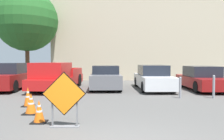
{
  "coord_description": "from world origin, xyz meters",
  "views": [
    {
      "loc": [
        -0.18,
        -3.77,
        1.76
      ],
      "look_at": [
        -0.29,
        9.47,
        1.17
      ],
      "focal_mm": 35.0,
      "sensor_mm": 36.0,
      "label": 1
    }
  ],
  "objects_px": {
    "parked_car_nearest": "(9,77)",
    "traffic_cone_nearest": "(39,112)",
    "road_closed_sign": "(64,98)",
    "parked_car_second": "(106,78)",
    "parked_car_fourth": "(202,79)",
    "traffic_cone_third": "(28,97)",
    "parked_car_third": "(153,78)",
    "bollard_nearest": "(180,87)",
    "pickup_truck": "(56,77)",
    "traffic_cone_second": "(31,104)",
    "bollard_second": "(214,86)"
  },
  "relations": [
    {
      "from": "parked_car_nearest",
      "to": "bollard_nearest",
      "type": "bearing_deg",
      "value": 159.05
    },
    {
      "from": "parked_car_fourth",
      "to": "traffic_cone_second",
      "type": "bearing_deg",
      "value": 36.69
    },
    {
      "from": "traffic_cone_nearest",
      "to": "pickup_truck",
      "type": "distance_m",
      "value": 7.0
    },
    {
      "from": "traffic_cone_nearest",
      "to": "parked_car_second",
      "type": "bearing_deg",
      "value": 77.7
    },
    {
      "from": "bollard_nearest",
      "to": "road_closed_sign",
      "type": "bearing_deg",
      "value": -134.62
    },
    {
      "from": "road_closed_sign",
      "to": "traffic_cone_second",
      "type": "distance_m",
      "value": 2.08
    },
    {
      "from": "traffic_cone_third",
      "to": "parked_car_nearest",
      "type": "height_order",
      "value": "parked_car_nearest"
    },
    {
      "from": "traffic_cone_nearest",
      "to": "parked_car_second",
      "type": "relative_size",
      "value": 0.16
    },
    {
      "from": "parked_car_nearest",
      "to": "parked_car_third",
      "type": "xyz_separation_m",
      "value": [
        8.7,
        0.25,
        -0.06
      ]
    },
    {
      "from": "parked_car_nearest",
      "to": "bollard_second",
      "type": "height_order",
      "value": "parked_car_nearest"
    },
    {
      "from": "traffic_cone_nearest",
      "to": "bollard_nearest",
      "type": "height_order",
      "value": "bollard_nearest"
    },
    {
      "from": "road_closed_sign",
      "to": "parked_car_second",
      "type": "distance_m",
      "value": 7.84
    },
    {
      "from": "traffic_cone_nearest",
      "to": "traffic_cone_third",
      "type": "height_order",
      "value": "traffic_cone_third"
    },
    {
      "from": "road_closed_sign",
      "to": "parked_car_nearest",
      "type": "relative_size",
      "value": 0.34
    },
    {
      "from": "traffic_cone_second",
      "to": "bollard_nearest",
      "type": "relative_size",
      "value": 0.68
    },
    {
      "from": "parked_car_second",
      "to": "parked_car_third",
      "type": "xyz_separation_m",
      "value": [
        2.9,
        -0.16,
        -0.0
      ]
    },
    {
      "from": "traffic_cone_third",
      "to": "parked_car_third",
      "type": "bearing_deg",
      "value": 41.51
    },
    {
      "from": "parked_car_second",
      "to": "road_closed_sign",
      "type": "bearing_deg",
      "value": 81.69
    },
    {
      "from": "traffic_cone_second",
      "to": "parked_car_nearest",
      "type": "xyz_separation_m",
      "value": [
        -3.58,
        5.94,
        0.4
      ]
    },
    {
      "from": "road_closed_sign",
      "to": "parked_car_second",
      "type": "height_order",
      "value": "road_closed_sign"
    },
    {
      "from": "parked_car_fourth",
      "to": "parked_car_nearest",
      "type": "bearing_deg",
      "value": 0.2
    },
    {
      "from": "traffic_cone_second",
      "to": "parked_car_second",
      "type": "distance_m",
      "value": 6.74
    },
    {
      "from": "traffic_cone_second",
      "to": "parked_car_nearest",
      "type": "distance_m",
      "value": 6.94
    },
    {
      "from": "pickup_truck",
      "to": "bollard_nearest",
      "type": "xyz_separation_m",
      "value": [
        6.5,
        -2.86,
        -0.22
      ]
    },
    {
      "from": "parked_car_nearest",
      "to": "parked_car_second",
      "type": "xyz_separation_m",
      "value": [
        5.8,
        0.42,
        -0.06
      ]
    },
    {
      "from": "traffic_cone_nearest",
      "to": "parked_car_nearest",
      "type": "distance_m",
      "value": 8.13
    },
    {
      "from": "parked_car_fourth",
      "to": "pickup_truck",
      "type": "bearing_deg",
      "value": 0.87
    },
    {
      "from": "traffic_cone_second",
      "to": "parked_car_third",
      "type": "distance_m",
      "value": 8.04
    },
    {
      "from": "road_closed_sign",
      "to": "parked_car_fourth",
      "type": "xyz_separation_m",
      "value": [
        6.59,
        7.44,
        -0.13
      ]
    },
    {
      "from": "traffic_cone_nearest",
      "to": "parked_car_fourth",
      "type": "distance_m",
      "value": 10.2
    },
    {
      "from": "bollard_nearest",
      "to": "traffic_cone_second",
      "type": "bearing_deg",
      "value": -152.74
    },
    {
      "from": "road_closed_sign",
      "to": "parked_car_third",
      "type": "relative_size",
      "value": 0.31
    },
    {
      "from": "parked_car_second",
      "to": "parked_car_fourth",
      "type": "relative_size",
      "value": 0.9
    },
    {
      "from": "parked_car_second",
      "to": "bollard_second",
      "type": "height_order",
      "value": "parked_car_second"
    },
    {
      "from": "parked_car_third",
      "to": "traffic_cone_nearest",
      "type": "bearing_deg",
      "value": 56.32
    },
    {
      "from": "road_closed_sign",
      "to": "traffic_cone_nearest",
      "type": "xyz_separation_m",
      "value": [
        -0.81,
        0.43,
        -0.46
      ]
    },
    {
      "from": "parked_car_nearest",
      "to": "parked_car_fourth",
      "type": "xyz_separation_m",
      "value": [
        11.59,
        0.06,
        -0.09
      ]
    },
    {
      "from": "parked_car_nearest",
      "to": "traffic_cone_nearest",
      "type": "bearing_deg",
      "value": 117.58
    },
    {
      "from": "traffic_cone_third",
      "to": "parked_car_fourth",
      "type": "bearing_deg",
      "value": 29.41
    },
    {
      "from": "parked_car_nearest",
      "to": "parked_car_fourth",
      "type": "relative_size",
      "value": 0.95
    },
    {
      "from": "pickup_truck",
      "to": "parked_car_fourth",
      "type": "xyz_separation_m",
      "value": [
        8.72,
        0.15,
        -0.09
      ]
    },
    {
      "from": "road_closed_sign",
      "to": "parked_car_second",
      "type": "bearing_deg",
      "value": 84.18
    },
    {
      "from": "parked_car_nearest",
      "to": "bollard_second",
      "type": "distance_m",
      "value": 11.32
    },
    {
      "from": "traffic_cone_third",
      "to": "bollard_nearest",
      "type": "bearing_deg",
      "value": 16.03
    },
    {
      "from": "traffic_cone_second",
      "to": "parked_car_nearest",
      "type": "bearing_deg",
      "value": 121.07
    },
    {
      "from": "traffic_cone_second",
      "to": "parked_car_nearest",
      "type": "relative_size",
      "value": 0.16
    },
    {
      "from": "parked_car_third",
      "to": "bollard_nearest",
      "type": "distance_m",
      "value": 3.27
    },
    {
      "from": "traffic_cone_second",
      "to": "parked_car_third",
      "type": "bearing_deg",
      "value": 50.4
    },
    {
      "from": "parked_car_nearest",
      "to": "parked_car_second",
      "type": "distance_m",
      "value": 5.81
    },
    {
      "from": "traffic_cone_nearest",
      "to": "bollard_nearest",
      "type": "xyz_separation_m",
      "value": [
        5.19,
        4.0,
        0.21
      ]
    }
  ]
}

